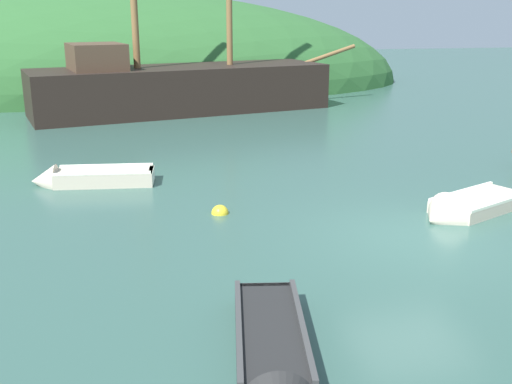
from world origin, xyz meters
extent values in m
plane|color=#33564C|center=(0.00, 0.00, 0.00)|extent=(120.00, 120.00, 0.00)
ellipsoid|color=#2D602D|center=(-8.88, 28.49, 0.00)|extent=(41.82, 19.45, 11.69)
cube|color=black|center=(-3.10, 17.45, 0.63)|extent=(13.95, 6.79, 2.86)
cube|color=#997A51|center=(-3.10, 17.45, 2.01)|extent=(13.36, 6.37, 0.10)
cylinder|color=olive|center=(4.60, 19.24, 2.36)|extent=(2.92, 0.86, 0.97)
cube|color=#4C3828|center=(-6.77, 16.60, 2.61)|extent=(2.75, 3.13, 1.10)
cube|color=beige|center=(2.37, 1.48, 0.08)|extent=(2.74, 2.07, 0.40)
cone|color=beige|center=(0.95, 0.84, 0.08)|extent=(1.03, 1.25, 1.08)
cube|color=white|center=(3.46, 1.98, 0.14)|extent=(0.53, 0.98, 0.28)
cube|color=white|center=(1.97, 1.30, 0.22)|extent=(0.60, 1.03, 0.05)
cube|color=white|center=(2.77, 1.66, 0.22)|extent=(0.60, 1.03, 0.05)
cube|color=white|center=(2.15, 1.97, 0.31)|extent=(2.25, 1.08, 0.07)
cube|color=white|center=(2.59, 1.00, 0.31)|extent=(2.25, 1.08, 0.07)
cube|color=black|center=(-3.92, -3.47, 0.10)|extent=(1.41, 2.94, 0.45)
cube|color=#3B3B3B|center=(-3.69, -2.13, 0.17)|extent=(0.86, 0.26, 0.31)
cube|color=#3B3B3B|center=(-4.00, -3.96, 0.27)|extent=(0.89, 0.33, 0.05)
cube|color=#3B3B3B|center=(-3.83, -2.98, 0.27)|extent=(0.89, 0.33, 0.05)
cube|color=#3B3B3B|center=(-4.35, -3.40, 0.36)|extent=(0.55, 2.73, 0.07)
cube|color=#3B3B3B|center=(-3.49, -3.54, 0.36)|extent=(0.55, 2.73, 0.07)
cube|color=beige|center=(-6.33, 5.54, 0.13)|extent=(2.66, 1.24, 0.50)
cone|color=beige|center=(-7.93, 5.72, 0.13)|extent=(0.75, 0.97, 0.90)
cube|color=white|center=(-5.11, 5.39, 0.21)|extent=(0.22, 0.86, 0.35)
cube|color=white|center=(-6.78, 5.59, 0.32)|extent=(0.28, 0.89, 0.05)
cube|color=white|center=(-5.89, 5.48, 0.32)|extent=(0.28, 0.89, 0.05)
cube|color=white|center=(-6.28, 5.97, 0.41)|extent=(2.51, 0.37, 0.07)
cube|color=white|center=(-6.38, 5.10, 0.41)|extent=(2.51, 0.37, 0.07)
sphere|color=yellow|center=(-3.69, 2.45, 0.00)|extent=(0.40, 0.40, 0.40)
camera|label=1|loc=(-5.68, -10.71, 4.49)|focal=42.62mm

